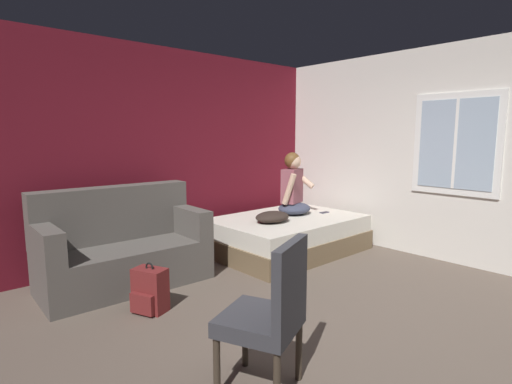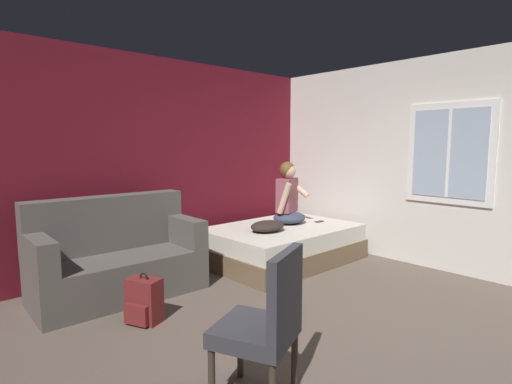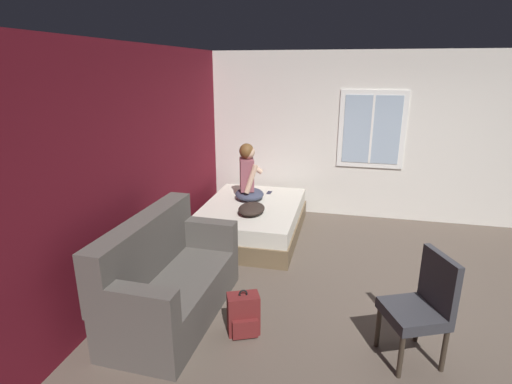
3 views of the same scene
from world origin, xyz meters
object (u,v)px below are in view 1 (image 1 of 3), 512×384
backpack (150,291)px  throw_pillow (272,217)px  bed (287,235)px  side_chair (270,311)px  cell_phone (324,212)px  person_seated (293,189)px  couch (123,248)px

backpack → throw_pillow: bearing=11.5°
bed → throw_pillow: throw_pillow is taller
bed → throw_pillow: bearing=-166.3°
bed → side_chair: size_ratio=2.07×
throw_pillow → cell_phone: (1.00, -0.05, -0.07)m
throw_pillow → bed: bearing=13.7°
side_chair → backpack: side_chair is taller
person_seated → backpack: 2.69m
person_seated → couch: bearing=174.6°
couch → side_chair: couch is taller
side_chair → throw_pillow: side_chair is taller
backpack → throw_pillow: size_ratio=0.95×
throw_pillow → cell_phone: bearing=-3.1°
couch → person_seated: size_ratio=1.97×
person_seated → side_chair: bearing=-139.6°
couch → person_seated: 2.48m
side_chair → throw_pillow: size_ratio=2.04×
person_seated → backpack: size_ratio=1.91×
couch → throw_pillow: (1.82, -0.43, 0.16)m
side_chair → cell_phone: (2.92, 1.90, -0.05)m
person_seated → throw_pillow: 0.70m
bed → backpack: 2.35m
backpack → throw_pillow: 2.01m
bed → couch: couch is taller
couch → side_chair: size_ratio=1.76×
side_chair → backpack: size_ratio=2.14×
bed → backpack: size_ratio=4.44×
bed → backpack: bed is taller
side_chair → throw_pillow: bearing=45.4°
bed → cell_phone: (0.63, -0.14, 0.25)m
side_chair → throw_pillow: 2.74m
backpack → cell_phone: (2.94, 0.34, 0.29)m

